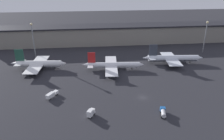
% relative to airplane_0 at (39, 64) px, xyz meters
% --- Properties ---
extents(ground, '(600.00, 600.00, 0.00)m').
position_rel_airplane_0_xyz_m(ground, '(60.29, -44.25, -3.66)').
color(ground, '#26262B').
extents(terminal_building, '(227.22, 21.01, 16.51)m').
position_rel_airplane_0_xyz_m(terminal_building, '(60.29, 54.99, 4.65)').
color(terminal_building, gray).
rests_on(terminal_building, ground).
extents(airplane_0, '(37.29, 33.17, 13.86)m').
position_rel_airplane_0_xyz_m(airplane_0, '(0.00, 0.00, 0.00)').
color(airplane_0, white).
rests_on(airplane_0, ground).
extents(airplane_1, '(41.66, 35.52, 12.09)m').
position_rel_airplane_0_xyz_m(airplane_1, '(49.11, -6.34, -0.54)').
color(airplane_1, silver).
rests_on(airplane_1, ground).
extents(airplane_2, '(43.59, 28.65, 13.98)m').
position_rel_airplane_0_xyz_m(airplane_2, '(92.60, 0.40, -0.00)').
color(airplane_2, silver).
rests_on(airplane_2, ground).
extents(service_vehicle_0, '(3.90, 5.09, 3.53)m').
position_rel_airplane_0_xyz_m(service_vehicle_0, '(33.42, -57.75, -1.74)').
color(service_vehicle_0, white).
rests_on(service_vehicle_0, ground).
extents(service_vehicle_1, '(5.95, 7.60, 2.77)m').
position_rel_airplane_0_xyz_m(service_vehicle_1, '(13.83, -38.95, -2.06)').
color(service_vehicle_1, white).
rests_on(service_vehicle_1, ground).
extents(service_vehicle_4, '(3.57, 6.88, 2.65)m').
position_rel_airplane_0_xyz_m(service_vehicle_4, '(65.66, -60.39, -2.08)').
color(service_vehicle_4, '#195199').
rests_on(service_vehicle_4, ground).
extents(lamp_post_0, '(1.80, 1.80, 26.81)m').
position_rel_airplane_0_xyz_m(lamp_post_0, '(-6.33, 20.99, 13.23)').
color(lamp_post_0, slate).
rests_on(lamp_post_0, ground).
extents(lamp_post_1, '(1.80, 1.80, 25.28)m').
position_rel_airplane_0_xyz_m(lamp_post_1, '(126.01, 20.99, 12.39)').
color(lamp_post_1, slate).
rests_on(lamp_post_1, ground).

